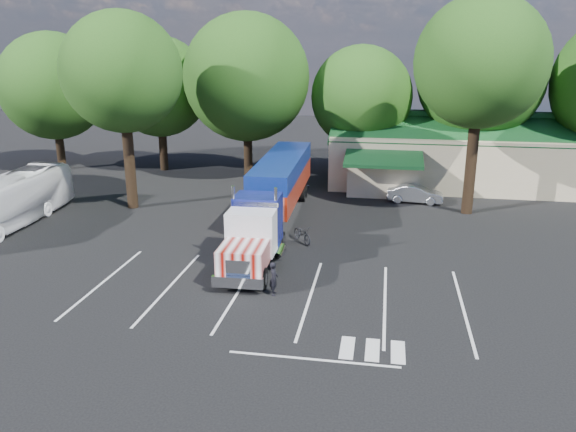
% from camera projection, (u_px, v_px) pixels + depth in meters
% --- Properties ---
extents(ground, '(120.00, 120.00, 0.00)m').
position_uv_depth(ground, '(267.00, 246.00, 30.46)').
color(ground, black).
rests_on(ground, ground).
extents(event_hall, '(24.20, 14.12, 5.55)m').
position_uv_depth(event_hall, '(483.00, 154.00, 44.33)').
color(event_hall, '#C7B594').
rests_on(event_hall, ground).
extents(tree_row_a, '(9.00, 9.00, 11.68)m').
position_uv_depth(tree_row_a, '(53.00, 86.00, 47.58)').
color(tree_row_a, black).
rests_on(tree_row_a, ground).
extents(tree_row_b, '(8.40, 8.40, 11.35)m').
position_uv_depth(tree_row_b, '(159.00, 87.00, 47.32)').
color(tree_row_b, black).
rests_on(tree_row_b, ground).
extents(tree_row_c, '(10.00, 10.00, 13.05)m').
position_uv_depth(tree_row_c, '(247.00, 78.00, 44.23)').
color(tree_row_c, black).
rests_on(tree_row_c, ground).
extents(tree_row_d, '(8.00, 8.00, 10.60)m').
position_uv_depth(tree_row_d, '(361.00, 97.00, 44.38)').
color(tree_row_d, black).
rests_on(tree_row_d, ground).
extents(tree_row_e, '(9.60, 9.60, 12.90)m').
position_uv_depth(tree_row_e, '(481.00, 78.00, 42.93)').
color(tree_row_e, black).
rests_on(tree_row_e, ground).
extents(tree_near_left, '(7.60, 7.60, 12.65)m').
position_uv_depth(tree_near_left, '(122.00, 73.00, 35.30)').
color(tree_near_left, black).
rests_on(tree_near_left, ground).
extents(tree_near_right, '(8.00, 8.00, 13.50)m').
position_uv_depth(tree_near_right, '(481.00, 63.00, 33.82)').
color(tree_near_right, black).
rests_on(tree_near_right, ground).
extents(semi_truck, '(3.18, 18.77, 3.92)m').
position_uv_depth(semi_truck, '(276.00, 189.00, 33.45)').
color(semi_truck, black).
rests_on(semi_truck, ground).
extents(woman, '(0.43, 0.59, 1.50)m').
position_uv_depth(woman, '(274.00, 278.00, 24.32)').
color(woman, black).
rests_on(woman, ground).
extents(bicycle, '(1.64, 1.90, 0.98)m').
position_uv_depth(bicycle, '(302.00, 234.00, 30.96)').
color(bicycle, black).
rests_on(bicycle, ground).
extents(tour_bus, '(3.08, 11.12, 3.07)m').
position_uv_depth(tour_bus, '(7.00, 201.00, 33.47)').
color(tour_bus, white).
rests_on(tour_bus, ground).
extents(silver_sedan, '(3.88, 1.63, 1.25)m').
position_uv_depth(silver_sedan, '(415.00, 194.00, 38.80)').
color(silver_sedan, '#AAAEB2').
rests_on(silver_sedan, ground).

